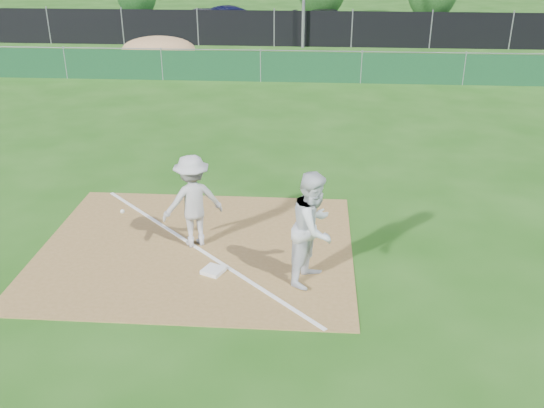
{
  "coord_description": "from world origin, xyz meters",
  "views": [
    {
      "loc": [
        2.2,
        -9.18,
        5.67
      ],
      "look_at": [
        1.47,
        1.0,
        1.0
      ],
      "focal_mm": 40.0,
      "sensor_mm": 36.0,
      "label": 1
    }
  ],
  "objects": [
    {
      "name": "green_fence",
      "position": [
        0.0,
        15.0,
        0.6
      ],
      "size": [
        44.0,
        0.05,
        1.2
      ],
      "primitive_type": "cube",
      "color": "#103A1E",
      "rests_on": "ground"
    },
    {
      "name": "infield_dirt",
      "position": [
        0.0,
        1.0,
        0.01
      ],
      "size": [
        6.0,
        5.0,
        0.02
      ],
      "primitive_type": "cube",
      "color": "olive",
      "rests_on": "ground"
    },
    {
      "name": "foul_line",
      "position": [
        0.0,
        1.0,
        0.03
      ],
      "size": [
        5.01,
        5.01,
        0.01
      ],
      "primitive_type": "cube",
      "rotation": [
        0.0,
        0.0,
        0.79
      ],
      "color": "white",
      "rests_on": "infield_dirt"
    },
    {
      "name": "car_mid",
      "position": [
        -2.58,
        27.54,
        0.74
      ],
      "size": [
        4.68,
        3.26,
        1.46
      ],
      "primitive_type": "imported",
      "rotation": [
        0.0,
        0.0,
        2.0
      ],
      "color": "black",
      "rests_on": "parking_lot"
    },
    {
      "name": "first_base",
      "position": [
        0.47,
        0.11,
        0.06
      ],
      "size": [
        0.46,
        0.46,
        0.07
      ],
      "primitive_type": "cube",
      "rotation": [
        0.0,
        0.0,
        -0.42
      ],
      "color": "white",
      "rests_on": "infield_dirt"
    },
    {
      "name": "black_fence",
      "position": [
        0.0,
        23.0,
        0.9
      ],
      "size": [
        46.0,
        0.04,
        1.8
      ],
      "primitive_type": "cube",
      "color": "black",
      "rests_on": "ground"
    },
    {
      "name": "ground",
      "position": [
        0.0,
        10.0,
        0.0
      ],
      "size": [
        90.0,
        90.0,
        0.0
      ],
      "primitive_type": "plane",
      "color": "#1C4F11",
      "rests_on": "ground"
    },
    {
      "name": "dirt_mound",
      "position": [
        -5.0,
        18.5,
        0.58
      ],
      "size": [
        3.38,
        2.6,
        1.17
      ],
      "primitive_type": "ellipsoid",
      "color": "#A1794D",
      "rests_on": "ground"
    },
    {
      "name": "car_left",
      "position": [
        -4.05,
        27.6,
        0.72
      ],
      "size": [
        4.35,
        2.22,
        1.42
      ],
      "primitive_type": "imported",
      "rotation": [
        0.0,
        0.0,
        1.71
      ],
      "color": "#A1A3A9",
      "rests_on": "parking_lot"
    },
    {
      "name": "parking_lot",
      "position": [
        0.0,
        28.0,
        0.01
      ],
      "size": [
        46.0,
        9.0,
        0.01
      ],
      "primitive_type": "cube",
      "color": "black",
      "rests_on": "ground"
    },
    {
      "name": "play_at_first",
      "position": [
        -0.06,
        1.16,
        0.94
      ],
      "size": [
        2.03,
        1.15,
        1.83
      ],
      "color": "#BDBDBF",
      "rests_on": "infield_dirt"
    },
    {
      "name": "car_right",
      "position": [
        3.11,
        27.75,
        0.67
      ],
      "size": [
        4.84,
        2.87,
        1.32
      ],
      "primitive_type": "imported",
      "rotation": [
        0.0,
        0.0,
        1.81
      ],
      "color": "black",
      "rests_on": "parking_lot"
    },
    {
      "name": "runner",
      "position": [
        2.25,
        0.04,
        1.01
      ],
      "size": [
        1.09,
        1.21,
        2.03
      ],
      "primitive_type": "imported",
      "rotation": [
        0.0,
        0.0,
        1.17
      ],
      "color": "silver",
      "rests_on": "ground"
    }
  ]
}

